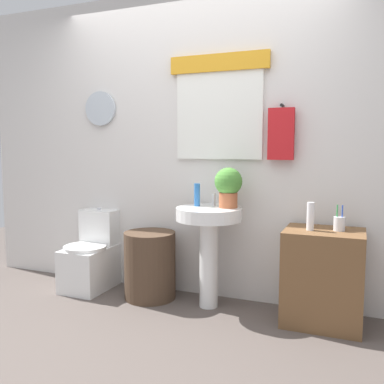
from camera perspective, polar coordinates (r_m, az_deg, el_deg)
ground_plane at (r=2.89m, az=-7.90°, el=-20.32°), size 8.00×8.00×0.00m
back_wall at (r=3.63m, az=0.94°, el=6.50°), size 4.40×0.18×2.60m
toilet at (r=3.97m, az=-13.51°, el=-8.75°), size 0.38×0.51×0.72m
laundry_hamper at (r=3.63m, az=-5.75°, el=-9.88°), size 0.44×0.44×0.57m
pedestal_sink at (r=3.35m, az=2.31°, el=-5.50°), size 0.52×0.52×0.81m
faucet at (r=3.42m, az=3.00°, el=-1.04°), size 0.03×0.03×0.10m
wooden_cabinet at (r=3.23m, az=17.40°, el=-11.01°), size 0.55×0.44×0.69m
soap_bottle at (r=3.39m, az=0.70°, el=-0.38°), size 0.05×0.05×0.18m
potted_plant at (r=3.30m, az=4.97°, el=0.94°), size 0.22×0.22×0.32m
lotion_bottle at (r=3.10m, az=15.82°, el=-3.20°), size 0.05×0.05×0.20m
toothbrush_cup at (r=3.16m, az=19.42°, el=-4.06°), size 0.08×0.08×0.19m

